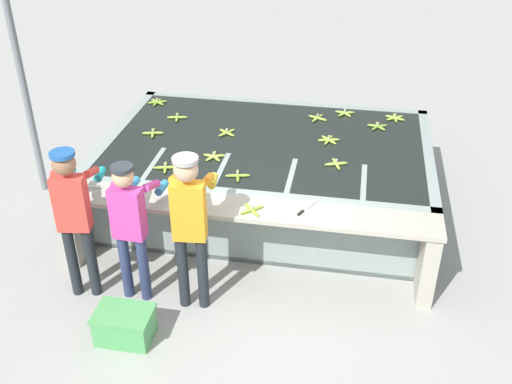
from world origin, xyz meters
TOP-DOWN VIEW (x-y plane):
  - ground_plane at (0.00, 0.00)m, footprint 80.00×80.00m
  - wash_tank at (0.00, 1.77)m, footprint 4.04×2.66m
  - work_ledge at (0.00, 0.23)m, footprint 4.04×0.45m
  - worker_0 at (-1.59, -0.32)m, footprint 0.47×0.74m
  - worker_1 at (-1.03, -0.27)m, footprint 0.43×0.72m
  - worker_2 at (-0.41, -0.30)m, footprint 0.45×0.74m
  - banana_bunch_floating_0 at (-1.04, 0.87)m, footprint 0.28×0.28m
  - banana_bunch_floating_1 at (1.35, 2.44)m, footprint 0.28×0.27m
  - banana_bunch_floating_2 at (-0.55, 1.23)m, footprint 0.28×0.27m
  - banana_bunch_floating_3 at (-1.47, 1.72)m, footprint 0.28×0.28m
  - banana_bunch_floating_4 at (1.58, 2.75)m, footprint 0.27×0.28m
  - banana_bunch_floating_5 at (-0.18, 0.83)m, footprint 0.28×0.28m
  - banana_bunch_floating_6 at (-1.31, 2.25)m, footprint 0.28×0.28m
  - banana_bunch_floating_7 at (0.89, 1.30)m, footprint 0.28×0.28m
  - banana_bunch_floating_8 at (0.91, 2.80)m, footprint 0.28×0.27m
  - banana_bunch_floating_9 at (0.75, 1.92)m, footprint 0.28×0.28m
  - banana_bunch_floating_10 at (-1.74, 2.71)m, footprint 0.27×0.28m
  - banana_bunch_floating_11 at (-0.54, 1.90)m, footprint 0.25×0.25m
  - banana_bunch_floating_12 at (0.56, 2.56)m, footprint 0.27×0.27m
  - banana_bunch_ledge_0 at (0.11, 0.15)m, footprint 0.23×0.23m
  - knife_0 at (-1.80, 0.30)m, footprint 0.35×0.08m
  - knife_1 at (0.63, 0.26)m, footprint 0.17×0.33m
  - crate at (-0.94, -0.91)m, footprint 0.55×0.39m
  - support_post_left at (-3.07, 1.59)m, footprint 0.09×0.09m

SIDE VIEW (x-z plane):
  - ground_plane at x=0.00m, z-range 0.00..0.00m
  - crate at x=-0.94m, z-range 0.00..0.33m
  - wash_tank at x=0.00m, z-range -0.01..0.90m
  - work_ledge at x=0.00m, z-range 0.18..1.08m
  - knife_0 at x=-1.80m, z-range 0.90..0.92m
  - knife_1 at x=0.63m, z-range 0.90..0.92m
  - banana_bunch_floating_4 at x=1.58m, z-range 0.88..0.96m
  - banana_bunch_floating_9 at x=0.75m, z-range 0.88..0.96m
  - banana_bunch_floating_10 at x=-1.74m, z-range 0.88..0.96m
  - banana_bunch_floating_1 at x=1.35m, z-range 0.88..0.96m
  - banana_bunch_floating_2 at x=-0.55m, z-range 0.88..0.96m
  - banana_bunch_floating_8 at x=0.91m, z-range 0.88..0.96m
  - banana_bunch_floating_0 at x=-1.04m, z-range 0.88..0.96m
  - banana_bunch_floating_3 at x=-1.47m, z-range 0.88..0.96m
  - banana_bunch_floating_5 at x=-0.18m, z-range 0.88..0.96m
  - banana_bunch_floating_6 at x=-1.31m, z-range 0.88..0.96m
  - banana_bunch_floating_7 at x=0.89m, z-range 0.88..0.96m
  - banana_bunch_floating_11 at x=-0.54m, z-range 0.88..0.96m
  - banana_bunch_floating_12 at x=0.56m, z-range 0.88..0.96m
  - banana_bunch_ledge_0 at x=0.11m, z-range 0.89..0.96m
  - worker_1 at x=-1.03m, z-range 0.16..1.72m
  - worker_0 at x=-1.59m, z-range 0.18..1.87m
  - worker_2 at x=-0.41m, z-range 0.19..1.91m
  - support_post_left at x=-3.07m, z-range 0.00..3.20m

